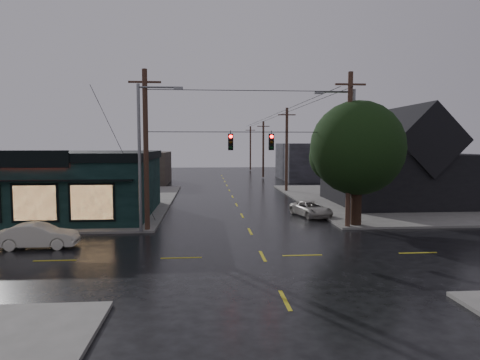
{
  "coord_description": "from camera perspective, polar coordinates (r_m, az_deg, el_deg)",
  "views": [
    {
      "loc": [
        -2.78,
        -20.61,
        5.56
      ],
      "look_at": [
        -0.65,
        5.91,
        3.3
      ],
      "focal_mm": 32.0,
      "sensor_mm": 36.0,
      "label": 1
    }
  ],
  "objects": [
    {
      "name": "utility_pole_far_b",
      "position": [
        69.46,
        3.1,
        0.27
      ],
      "size": [
        2.0,
        0.32,
        9.15
      ],
      "primitive_type": null,
      "color": "#342017",
      "rests_on": "ground"
    },
    {
      "name": "corner_tree",
      "position": [
        29.37,
        15.39,
        4.11
      ],
      "size": [
        6.25,
        6.25,
        8.26
      ],
      "color": "black",
      "rests_on": "ground"
    },
    {
      "name": "utility_pole_ne",
      "position": [
        29.19,
        14.13,
        -6.27
      ],
      "size": [
        2.0,
        0.32,
        10.15
      ],
      "primitive_type": null,
      "color": "#342017",
      "rests_on": "ground"
    },
    {
      "name": "bg_building_west",
      "position": [
        61.73,
        -15.06,
        1.58
      ],
      "size": [
        12.0,
        10.0,
        4.4
      ],
      "primitive_type": "cube",
      "color": "#372C28",
      "rests_on": "ground"
    },
    {
      "name": "sidewalk_nw",
      "position": [
        44.45,
        -27.37,
        -2.77
      ],
      "size": [
        28.0,
        28.0,
        0.15
      ],
      "primitive_type": "cube",
      "color": "#5E5D57",
      "rests_on": "ground"
    },
    {
      "name": "sedan_cream",
      "position": [
        25.37,
        -25.31,
        -6.73
      ],
      "size": [
        4.09,
        1.54,
        1.33
      ],
      "primitive_type": "imported",
      "rotation": [
        0.0,
        0.0,
        1.6
      ],
      "color": "beige",
      "rests_on": "ground"
    },
    {
      "name": "streetlight_nw",
      "position": [
        27.29,
        -13.06,
        -7.02
      ],
      "size": [
        5.4,
        0.3,
        9.15
      ],
      "primitive_type": null,
      "color": "slate",
      "rests_on": "ground"
    },
    {
      "name": "streetlight_ne",
      "position": [
        30.0,
        14.6,
        -5.98
      ],
      "size": [
        5.4,
        0.3,
        9.15
      ],
      "primitive_type": null,
      "color": "slate",
      "rests_on": "ground"
    },
    {
      "name": "ne_building",
      "position": [
        41.62,
        20.73,
        3.05
      ],
      "size": [
        12.6,
        11.6,
        8.75
      ],
      "color": "black",
      "rests_on": "ground"
    },
    {
      "name": "span_signal_assembly",
      "position": [
        27.26,
        1.47,
        5.15
      ],
      "size": [
        13.0,
        0.48,
        1.23
      ],
      "color": "black",
      "rests_on": "ground"
    },
    {
      "name": "utility_pole_far_c",
      "position": [
        89.27,
        1.39,
        1.29
      ],
      "size": [
        2.0,
        0.32,
        9.15
      ],
      "primitive_type": null,
      "color": "#342017",
      "rests_on": "ground"
    },
    {
      "name": "utility_pole_far_a",
      "position": [
        49.8,
        6.18,
        -1.58
      ],
      "size": [
        2.0,
        0.32,
        9.65
      ],
      "primitive_type": null,
      "color": "#342017",
      "rests_on": "ground"
    },
    {
      "name": "pizza_shop",
      "position": [
        35.84,
        -24.51,
        -0.38
      ],
      "size": [
        16.3,
        12.34,
        4.9
      ],
      "color": "black",
      "rests_on": "ground"
    },
    {
      "name": "utility_pole_nw",
      "position": [
        27.92,
        -12.24,
        -6.73
      ],
      "size": [
        2.0,
        0.32,
        10.15
      ],
      "primitive_type": null,
      "color": "#342017",
      "rests_on": "ground"
    },
    {
      "name": "suv_silver",
      "position": [
        33.27,
        9.45,
        -3.81
      ],
      "size": [
        2.94,
        4.53,
        1.16
      ],
      "primitive_type": "imported",
      "rotation": [
        0.0,
        0.0,
        0.26
      ],
      "color": "#B2ACA4",
      "rests_on": "ground"
    },
    {
      "name": "sidewalk_ne",
      "position": [
        46.89,
        24.54,
        -2.3
      ],
      "size": [
        28.0,
        28.0,
        0.15
      ],
      "primitive_type": "cube",
      "color": "#5E5D57",
      "rests_on": "ground"
    },
    {
      "name": "bg_building_east",
      "position": [
        68.3,
        11.38,
        2.45
      ],
      "size": [
        14.0,
        12.0,
        5.6
      ],
      "primitive_type": "cube",
      "color": "black",
      "rests_on": "ground"
    },
    {
      "name": "ground_plane",
      "position": [
        21.53,
        3.04,
        -10.11
      ],
      "size": [
        160.0,
        160.0,
        0.0
      ],
      "primitive_type": "plane",
      "color": "black"
    }
  ]
}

